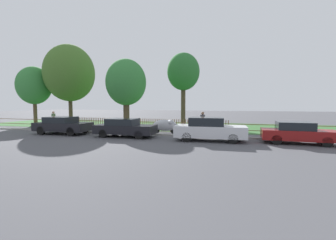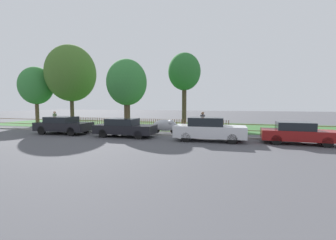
% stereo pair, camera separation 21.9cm
% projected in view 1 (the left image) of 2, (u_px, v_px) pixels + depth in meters
% --- Properties ---
extents(ground_plane, '(120.00, 120.00, 0.00)m').
position_uv_depth(ground_plane, '(127.00, 134.00, 17.15)').
color(ground_plane, '#4C4C51').
extents(kerb_stone, '(39.24, 0.20, 0.12)m').
position_uv_depth(kerb_stone, '(128.00, 133.00, 17.24)').
color(kerb_stone, gray).
rests_on(kerb_stone, ground).
extents(grass_strip, '(39.24, 9.76, 0.01)m').
position_uv_depth(grass_strip, '(157.00, 125.00, 24.18)').
color(grass_strip, '#33602D').
rests_on(grass_strip, ground).
extents(park_fence, '(39.24, 0.05, 1.06)m').
position_uv_depth(park_fence, '(140.00, 125.00, 19.46)').
color(park_fence, brown).
rests_on(park_fence, ground).
extents(parked_car_silver_hatchback, '(4.21, 1.95, 1.34)m').
position_uv_depth(parked_car_silver_hatchback, '(63.00, 125.00, 17.26)').
color(parked_car_silver_hatchback, black).
rests_on(parked_car_silver_hatchback, ground).
extents(parked_car_black_saloon, '(4.26, 1.73, 1.30)m').
position_uv_depth(parked_car_black_saloon, '(125.00, 128.00, 15.79)').
color(parked_car_black_saloon, black).
rests_on(parked_car_black_saloon, ground).
extents(parked_car_navy_estate, '(4.44, 1.90, 1.48)m').
position_uv_depth(parked_car_navy_estate, '(209.00, 129.00, 14.14)').
color(parked_car_navy_estate, silver).
rests_on(parked_car_navy_estate, ground).
extents(parked_car_red_compact, '(4.06, 1.79, 1.28)m').
position_uv_depth(parked_car_red_compact, '(297.00, 133.00, 13.12)').
color(parked_car_red_compact, maroon).
rests_on(parked_car_red_compact, ground).
extents(covered_motorcycle, '(2.04, 0.78, 1.12)m').
position_uv_depth(covered_motorcycle, '(166.00, 125.00, 17.41)').
color(covered_motorcycle, black).
rests_on(covered_motorcycle, ground).
extents(tree_nearest_kerb, '(3.62, 3.62, 6.44)m').
position_uv_depth(tree_nearest_kerb, '(34.00, 86.00, 24.87)').
color(tree_nearest_kerb, brown).
rests_on(tree_nearest_kerb, ground).
extents(tree_behind_motorcycle, '(5.43, 5.43, 8.85)m').
position_uv_depth(tree_behind_motorcycle, '(70.00, 73.00, 24.87)').
color(tree_behind_motorcycle, '#473828').
rests_on(tree_behind_motorcycle, ground).
extents(tree_mid_park, '(3.85, 3.85, 6.61)m').
position_uv_depth(tree_mid_park, '(126.00, 83.00, 21.49)').
color(tree_mid_park, '#473828').
rests_on(tree_mid_park, ground).
extents(tree_far_left, '(3.65, 3.65, 8.05)m').
position_uv_depth(tree_far_left, '(183.00, 72.00, 25.33)').
color(tree_far_left, '#473828').
rests_on(tree_far_left, ground).
extents(pedestrian_near_fence, '(0.45, 0.45, 1.65)m').
position_uv_depth(pedestrian_near_fence, '(54.00, 119.00, 20.31)').
color(pedestrian_near_fence, '#7F6B51').
rests_on(pedestrian_near_fence, ground).
extents(pedestrian_by_lamp, '(0.44, 0.44, 1.75)m').
position_uv_depth(pedestrian_by_lamp, '(203.00, 122.00, 16.62)').
color(pedestrian_by_lamp, slate).
rests_on(pedestrian_by_lamp, ground).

